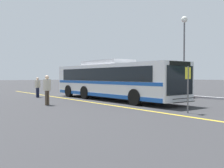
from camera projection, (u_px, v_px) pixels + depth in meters
The scene contains 11 objects.
ground_plane at pixel (108, 99), 20.22m from camera, with size 220.00×220.00×0.00m, color #2D2D30.
lane_strip_0 at pixel (87, 102), 18.11m from camera, with size 0.20×32.40×0.01m, color gold.
curb_strip at pixel (172, 95), 23.43m from camera, with size 40.40×0.36×0.15m, color #99999E.
transit_bus at pixel (112, 80), 19.39m from camera, with size 12.74×2.79×2.95m.
parked_car_0 at pixel (86, 85), 32.37m from camera, with size 4.81×2.01×1.43m.
parked_car_1 at pixel (119, 87), 27.12m from camera, with size 4.31×2.11×1.31m.
parked_car_2 at pixel (163, 88), 22.24m from camera, with size 4.77×2.10×1.58m.
pedestrian_0 at pixel (38, 86), 21.84m from camera, with size 0.38×0.47×1.66m.
pedestrian_1 at pixel (47, 88), 15.90m from camera, with size 0.37×0.47×1.81m.
bus_stop_sign at pixel (188, 83), 12.38m from camera, with size 0.07×0.40×2.23m.
street_lamp at pixel (184, 36), 23.52m from camera, with size 0.57×0.57×7.15m.
Camera 1 is at (16.39, -11.77, 1.75)m, focal length 42.00 mm.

